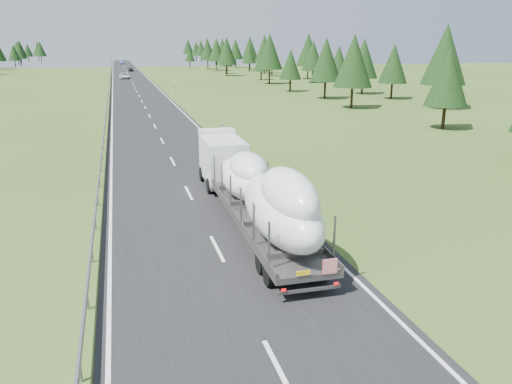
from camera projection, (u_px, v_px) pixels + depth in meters
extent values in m
plane|color=#354F1A|center=(217.00, 249.00, 22.19)|extent=(400.00, 400.00, 0.00)
cube|color=black|center=(133.00, 84.00, 114.67)|extent=(10.00, 400.00, 0.02)
cube|color=slate|center=(109.00, 82.00, 113.15)|extent=(0.08, 400.00, 0.32)
cylinder|color=slate|center=(92.00, 256.00, 20.76)|extent=(0.10, 0.10, 0.60)
cube|color=silver|center=(223.00, 128.00, 51.45)|extent=(0.12, 0.07, 1.00)
cube|color=black|center=(223.00, 125.00, 51.36)|extent=(0.13, 0.08, 0.12)
cube|color=silver|center=(171.00, 89.00, 97.69)|extent=(0.12, 0.07, 1.00)
cube|color=black|center=(171.00, 87.00, 97.60)|extent=(0.13, 0.08, 0.12)
cube|color=silver|center=(152.00, 75.00, 143.92)|extent=(0.12, 0.07, 1.00)
cube|color=black|center=(152.00, 74.00, 143.83)|extent=(0.13, 0.08, 0.12)
cube|color=silver|center=(143.00, 67.00, 190.16)|extent=(0.12, 0.07, 1.00)
cube|color=black|center=(143.00, 67.00, 190.07)|extent=(0.13, 0.08, 0.12)
cube|color=silver|center=(137.00, 63.00, 236.40)|extent=(0.12, 0.07, 1.00)
cube|color=black|center=(137.00, 62.00, 236.31)|extent=(0.13, 0.08, 0.12)
cube|color=silver|center=(133.00, 60.00, 282.64)|extent=(0.12, 0.07, 1.00)
cube|color=black|center=(133.00, 60.00, 282.54)|extent=(0.13, 0.08, 0.12)
cube|color=silver|center=(130.00, 58.00, 328.87)|extent=(0.12, 0.07, 1.00)
cube|color=black|center=(130.00, 58.00, 328.78)|extent=(0.13, 0.08, 0.12)
cylinder|color=slate|center=(174.00, 86.00, 97.72)|extent=(0.08, 0.08, 2.00)
cube|color=silver|center=(174.00, 81.00, 97.44)|extent=(0.05, 0.90, 1.20)
cylinder|color=black|center=(441.00, 94.00, 70.83)|extent=(0.36, 0.36, 3.96)
cone|color=black|center=(445.00, 54.00, 69.27)|extent=(6.16, 6.16, 8.25)
cylinder|color=black|center=(392.00, 90.00, 83.52)|extent=(0.36, 0.36, 3.07)
cone|color=black|center=(394.00, 63.00, 82.31)|extent=(4.78, 4.78, 6.40)
cylinder|color=black|center=(362.00, 85.00, 92.06)|extent=(0.36, 0.36, 3.40)
cone|color=black|center=(364.00, 58.00, 90.73)|extent=(5.29, 5.29, 7.08)
cylinder|color=black|center=(338.00, 79.00, 109.85)|extent=(0.36, 0.36, 2.96)
cone|color=black|center=(339.00, 60.00, 108.69)|extent=(4.60, 4.60, 6.16)
cylinder|color=black|center=(312.00, 76.00, 119.37)|extent=(0.36, 0.36, 3.37)
cone|color=black|center=(313.00, 55.00, 118.04)|extent=(5.25, 5.25, 7.03)
cylinder|color=black|center=(308.00, 71.00, 132.68)|extent=(0.36, 0.36, 4.00)
cone|color=black|center=(308.00, 50.00, 131.11)|extent=(6.23, 6.23, 8.34)
cylinder|color=black|center=(272.00, 71.00, 145.95)|extent=(0.36, 0.36, 2.92)
cone|color=black|center=(272.00, 57.00, 144.80)|extent=(4.53, 4.53, 6.07)
cylinder|color=black|center=(264.00, 67.00, 159.67)|extent=(0.36, 0.36, 4.07)
cone|color=black|center=(264.00, 48.00, 158.07)|extent=(6.33, 6.33, 8.48)
cylinder|color=black|center=(249.00, 67.00, 173.00)|extent=(0.36, 0.36, 3.09)
cone|color=black|center=(249.00, 54.00, 171.78)|extent=(4.81, 4.81, 6.44)
cylinder|color=black|center=(250.00, 63.00, 188.32)|extent=(0.36, 0.36, 4.06)
cone|color=black|center=(250.00, 48.00, 186.72)|extent=(6.31, 6.31, 8.46)
cylinder|color=black|center=(236.00, 63.00, 200.65)|extent=(0.36, 0.36, 3.79)
cone|color=black|center=(236.00, 49.00, 199.16)|extent=(5.90, 5.90, 7.90)
cylinder|color=black|center=(229.00, 63.00, 214.79)|extent=(0.36, 0.36, 2.96)
cone|color=black|center=(229.00, 53.00, 213.62)|extent=(4.61, 4.61, 6.18)
cylinder|color=black|center=(216.00, 61.00, 224.15)|extent=(0.36, 0.36, 3.44)
cone|color=black|center=(216.00, 50.00, 222.79)|extent=(5.35, 5.35, 7.16)
cylinder|color=black|center=(216.00, 60.00, 235.83)|extent=(0.36, 0.36, 3.81)
cone|color=black|center=(215.00, 48.00, 234.33)|extent=(5.92, 5.92, 7.93)
cylinder|color=black|center=(223.00, 59.00, 249.56)|extent=(0.36, 0.36, 4.07)
cone|color=black|center=(222.00, 47.00, 247.95)|extent=(6.34, 6.34, 8.49)
cylinder|color=black|center=(201.00, 58.00, 264.51)|extent=(0.36, 0.36, 3.81)
cone|color=black|center=(201.00, 48.00, 263.01)|extent=(5.93, 5.93, 7.94)
cylinder|color=black|center=(196.00, 58.00, 277.66)|extent=(0.36, 0.36, 3.69)
cone|color=black|center=(196.00, 48.00, 276.21)|extent=(5.74, 5.74, 7.68)
cylinder|color=black|center=(196.00, 58.00, 288.91)|extent=(0.36, 0.36, 3.32)
cone|color=black|center=(196.00, 49.00, 287.61)|extent=(5.16, 5.16, 6.91)
cylinder|color=black|center=(188.00, 57.00, 299.42)|extent=(0.36, 0.36, 4.18)
cone|color=black|center=(188.00, 46.00, 297.77)|extent=(6.51, 6.51, 8.72)
cylinder|color=black|center=(444.00, 115.00, 53.61)|extent=(0.36, 0.36, 2.91)
cone|color=black|center=(448.00, 77.00, 52.47)|extent=(4.52, 4.52, 6.06)
cylinder|color=black|center=(352.00, 96.00, 71.26)|extent=(0.36, 0.36, 3.51)
cone|color=black|center=(354.00, 61.00, 69.88)|extent=(5.46, 5.46, 7.31)
cylinder|color=black|center=(325.00, 88.00, 83.90)|extent=(0.36, 0.36, 3.40)
cone|color=black|center=(326.00, 60.00, 82.56)|extent=(5.28, 5.28, 7.07)
cylinder|color=black|center=(290.00, 84.00, 96.98)|extent=(0.36, 0.36, 2.74)
cone|color=black|center=(290.00, 64.00, 95.90)|extent=(4.26, 4.26, 5.71)
cylinder|color=black|center=(269.00, 75.00, 116.08)|extent=(0.36, 0.36, 3.90)
cone|color=black|center=(270.00, 51.00, 114.54)|extent=(6.07, 6.07, 8.13)
cylinder|color=black|center=(261.00, 75.00, 129.62)|extent=(0.36, 0.36, 2.53)
cone|color=black|center=(261.00, 61.00, 128.63)|extent=(3.93, 3.93, 5.26)
cylinder|color=black|center=(227.00, 69.00, 145.86)|extent=(0.36, 0.36, 3.77)
cone|color=black|center=(227.00, 51.00, 144.38)|extent=(5.86, 5.86, 7.85)
cylinder|color=black|center=(226.00, 69.00, 157.86)|extent=(0.36, 0.36, 2.58)
cone|color=black|center=(226.00, 58.00, 156.84)|extent=(4.02, 4.02, 5.38)
cylinder|color=black|center=(217.00, 65.00, 175.03)|extent=(0.36, 0.36, 3.80)
cone|color=black|center=(217.00, 50.00, 173.54)|extent=(5.91, 5.91, 7.91)
cylinder|color=black|center=(208.00, 64.00, 187.35)|extent=(0.36, 0.36, 3.87)
cone|color=black|center=(207.00, 49.00, 185.82)|extent=(6.02, 6.02, 8.07)
cylinder|color=black|center=(190.00, 64.00, 205.07)|extent=(0.36, 0.36, 2.68)
cone|color=black|center=(190.00, 54.00, 204.01)|extent=(4.17, 4.17, 5.58)
cylinder|color=black|center=(15.00, 63.00, 203.06)|extent=(0.36, 0.36, 3.09)
cone|color=black|center=(14.00, 52.00, 201.84)|extent=(4.80, 4.80, 6.43)
cylinder|color=black|center=(21.00, 62.00, 214.19)|extent=(0.36, 0.36, 3.58)
cone|color=black|center=(19.00, 50.00, 212.79)|extent=(5.57, 5.57, 7.46)
cylinder|color=black|center=(19.00, 61.00, 225.67)|extent=(0.36, 0.36, 3.58)
cone|color=black|center=(17.00, 50.00, 224.26)|extent=(5.57, 5.57, 7.46)
cylinder|color=black|center=(21.00, 60.00, 242.12)|extent=(0.36, 0.36, 3.73)
cone|color=black|center=(20.00, 49.00, 240.65)|extent=(5.81, 5.81, 7.78)
cylinder|color=black|center=(41.00, 59.00, 257.20)|extent=(0.36, 0.36, 3.65)
cone|color=black|center=(40.00, 49.00, 255.76)|extent=(5.69, 5.69, 7.61)
cylinder|color=black|center=(29.00, 59.00, 266.04)|extent=(0.36, 0.36, 3.29)
cone|color=black|center=(28.00, 50.00, 264.75)|extent=(5.12, 5.12, 6.86)
cylinder|color=black|center=(39.00, 58.00, 278.22)|extent=(0.36, 0.36, 3.65)
cone|color=black|center=(38.00, 48.00, 276.78)|extent=(5.67, 5.67, 7.60)
cube|color=silver|center=(223.00, 159.00, 31.51)|extent=(2.42, 4.72, 2.62)
cube|color=black|center=(216.00, 145.00, 33.59)|extent=(2.16, 0.11, 1.31)
cube|color=silver|center=(216.00, 131.00, 33.01)|extent=(2.36, 1.16, 0.28)
cube|color=#5A5755|center=(226.00, 182.00, 31.00)|extent=(2.39, 2.85, 0.23)
cylinder|color=black|center=(202.00, 174.00, 33.17)|extent=(0.34, 0.94, 0.94)
cylinder|color=black|center=(234.00, 172.00, 33.72)|extent=(0.34, 0.94, 0.94)
cylinder|color=black|center=(210.00, 186.00, 30.39)|extent=(0.34, 0.94, 0.94)
cylinder|color=black|center=(245.00, 183.00, 30.94)|extent=(0.34, 0.94, 0.94)
cube|color=#5A5755|center=(262.00, 218.00, 23.53)|extent=(2.73, 13.16, 0.24)
cube|color=#5A5755|center=(236.00, 216.00, 23.15)|extent=(0.26, 13.12, 0.22)
cube|color=#5A5755|center=(287.00, 211.00, 23.78)|extent=(0.26, 13.12, 0.22)
cube|color=#5A5755|center=(272.00, 245.00, 17.73)|extent=(0.07, 0.07, 1.78)
cube|color=#5A5755|center=(336.00, 238.00, 18.36)|extent=(0.07, 0.07, 1.78)
cube|color=#5A5755|center=(255.00, 224.00, 19.81)|extent=(0.07, 0.07, 1.78)
cube|color=#5A5755|center=(314.00, 219.00, 20.44)|extent=(0.07, 0.07, 1.78)
cube|color=#5A5755|center=(241.00, 207.00, 21.89)|extent=(0.07, 0.07, 1.78)
cube|color=#5A5755|center=(295.00, 203.00, 22.52)|extent=(0.07, 0.07, 1.78)
cube|color=#5A5755|center=(230.00, 193.00, 23.97)|extent=(0.07, 0.07, 1.78)
cube|color=#5A5755|center=(280.00, 189.00, 24.60)|extent=(0.07, 0.07, 1.78)
cube|color=#5A5755|center=(221.00, 181.00, 26.05)|extent=(0.07, 0.07, 1.78)
cube|color=#5A5755|center=(267.00, 178.00, 26.69)|extent=(0.07, 0.07, 1.78)
cube|color=#5A5755|center=(213.00, 171.00, 28.13)|extent=(0.07, 0.07, 1.78)
cube|color=#5A5755|center=(256.00, 169.00, 28.77)|extent=(0.07, 0.07, 1.78)
cylinder|color=black|center=(272.00, 274.00, 18.70)|extent=(0.39, 0.94, 0.94)
cylinder|color=black|center=(323.00, 268.00, 19.23)|extent=(0.39, 0.94, 0.94)
cylinder|color=black|center=(264.00, 262.00, 19.74)|extent=(0.39, 0.94, 0.94)
cylinder|color=black|center=(313.00, 256.00, 20.27)|extent=(0.39, 0.94, 0.94)
cube|color=#5A5755|center=(312.00, 289.00, 17.63)|extent=(2.35, 0.15, 0.11)
cube|color=red|center=(332.00, 266.00, 17.51)|extent=(0.56, 0.05, 0.56)
cube|color=yellow|center=(306.00, 273.00, 17.30)|extent=(0.52, 0.05, 0.17)
cube|color=red|center=(287.00, 290.00, 17.28)|extent=(0.17, 0.06, 0.09)
cube|color=red|center=(339.00, 283.00, 17.78)|extent=(0.17, 0.06, 0.09)
ellipsoid|color=white|center=(282.00, 210.00, 20.37)|extent=(2.56, 7.42, 2.54)
ellipsoid|color=white|center=(290.00, 195.00, 19.26)|extent=(1.93, 4.70, 2.03)
ellipsoid|color=white|center=(244.00, 178.00, 26.34)|extent=(2.52, 5.92, 2.00)
ellipsoid|color=white|center=(247.00, 168.00, 25.46)|extent=(1.91, 3.75, 1.60)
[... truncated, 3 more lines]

